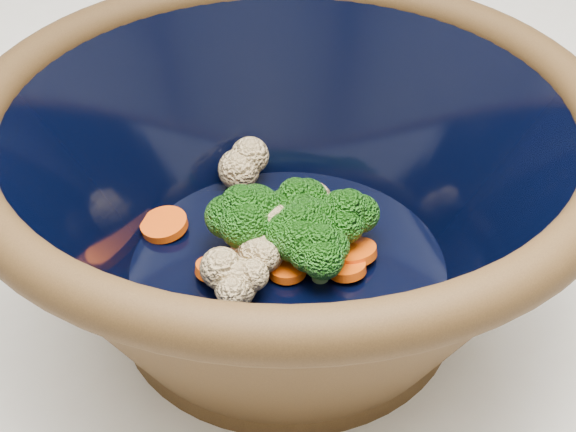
% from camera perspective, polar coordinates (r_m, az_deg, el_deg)
% --- Properties ---
extents(mixing_bowl, '(0.46, 0.46, 0.17)m').
position_cam_1_polar(mixing_bowl, '(0.50, 0.00, 1.45)').
color(mixing_bowl, black).
rests_on(mixing_bowl, counter).
extents(vegetable_pile, '(0.15, 0.21, 0.05)m').
position_cam_1_polar(vegetable_pile, '(0.52, -0.38, -0.86)').
color(vegetable_pile, '#608442').
rests_on(vegetable_pile, mixing_bowl).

